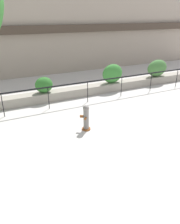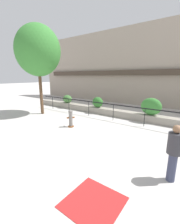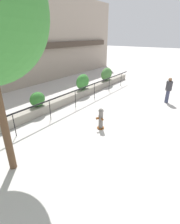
% 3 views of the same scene
% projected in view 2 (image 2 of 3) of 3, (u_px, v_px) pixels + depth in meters
% --- Properties ---
extents(ground_plane, '(120.00, 120.00, 0.00)m').
position_uv_depth(ground_plane, '(61.00, 145.00, 6.71)').
color(ground_plane, '#BCB7B2').
extents(building_facade, '(30.00, 1.36, 8.00)m').
position_uv_depth(building_facade, '(148.00, 66.00, 15.11)').
color(building_facade, gray).
rests_on(building_facade, ground).
extents(planter_wall_low, '(18.00, 0.70, 0.50)m').
position_uv_depth(planter_wall_low, '(120.00, 114.00, 11.32)').
color(planter_wall_low, gray).
rests_on(planter_wall_low, ground).
extents(fence_railing_segment, '(15.00, 0.05, 1.15)m').
position_uv_depth(fence_railing_segment, '(113.00, 106.00, 10.28)').
color(fence_railing_segment, black).
rests_on(fence_railing_segment, ground).
extents(hedge_bush_0, '(0.99, 0.70, 0.75)m').
position_uv_depth(hedge_bush_0, '(67.00, 99.00, 14.40)').
color(hedge_bush_0, '#427538').
rests_on(hedge_bush_0, planter_wall_low).
extents(hedge_bush_1, '(0.94, 0.67, 0.85)m').
position_uv_depth(hedge_bush_1, '(98.00, 102.00, 12.36)').
color(hedge_bush_1, '#2D6B28').
rests_on(hedge_bush_1, planter_wall_low).
extents(hedge_bush_2, '(1.33, 0.62, 1.14)m').
position_uv_depth(hedge_bush_2, '(151.00, 107.00, 9.86)').
color(hedge_bush_2, '#387F33').
rests_on(hedge_bush_2, planter_wall_low).
extents(fire_hydrant, '(0.49, 0.49, 1.08)m').
position_uv_depth(fire_hydrant, '(71.00, 118.00, 9.03)').
color(fire_hydrant, brown).
rests_on(fire_hydrant, ground).
extents(street_tree, '(3.58, 3.22, 6.75)m').
position_uv_depth(street_tree, '(38.00, 51.00, 11.23)').
color(street_tree, brown).
rests_on(street_tree, ground).
extents(pedestrian, '(0.55, 0.55, 1.73)m').
position_uv_depth(pedestrian, '(174.00, 150.00, 4.24)').
color(pedestrian, '#383D56').
rests_on(pedestrian, ground).
extents(tactile_warning_pad, '(1.32, 1.32, 0.01)m').
position_uv_depth(tactile_warning_pad, '(93.00, 202.00, 3.68)').
color(tactile_warning_pad, '#B22323').
rests_on(tactile_warning_pad, ground).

